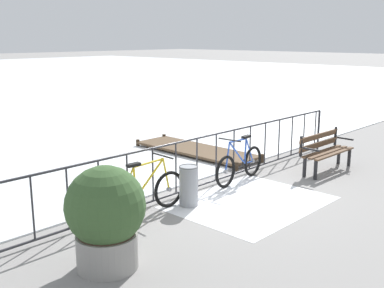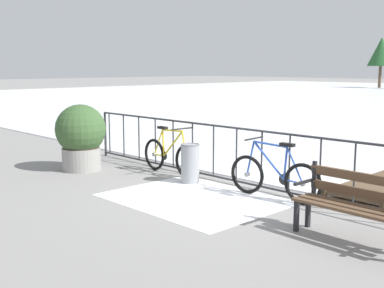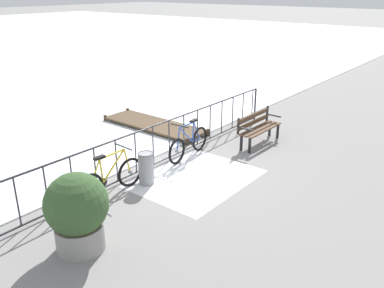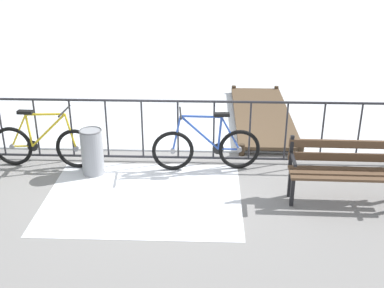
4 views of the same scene
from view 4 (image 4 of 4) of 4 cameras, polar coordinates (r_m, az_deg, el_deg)
ground_plane at (r=8.13m, az=-3.62°, el=-2.03°), size 160.00×160.00×0.00m
snow_patch at (r=7.09m, az=-5.66°, el=-6.12°), size 2.78×2.16×0.01m
railing_fence at (r=7.91m, az=-3.73°, el=1.64°), size 9.06×0.06×1.07m
bicycle_near_railing at (r=8.15m, az=-16.86°, el=-0.14°), size 1.71×0.52×0.97m
bicycle_second at (r=7.71m, az=1.69°, el=-0.46°), size 1.71×0.52×0.97m
park_bench at (r=7.11m, az=17.60°, el=-2.47°), size 1.61×0.51×0.89m
trash_bin at (r=7.72m, az=-11.53°, el=-0.86°), size 0.35×0.35×0.73m
wooden_dock at (r=9.97m, az=8.12°, el=3.41°), size 1.10×3.54×0.20m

